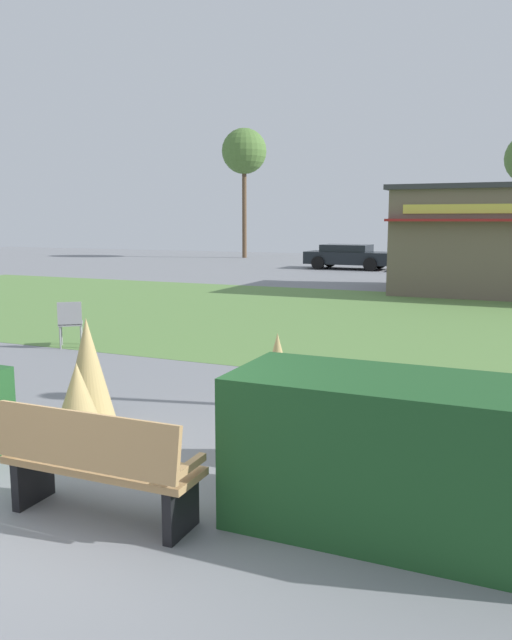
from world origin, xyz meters
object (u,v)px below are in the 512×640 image
at_px(park_bench, 97,464).
at_px(cafe_chair_west, 70,320).
at_px(parked_car_center_slot, 462,259).
at_px(tree_right_bg, 244,152).
at_px(parked_car_west_slot, 349,256).

distance_m(park_bench, cafe_chair_west, 7.44).
relative_size(parked_car_center_slot, tree_right_bg, 0.54).
bearing_deg(parked_car_west_slot, tree_right_bg, 143.30).
xyz_separation_m(cafe_chair_west, tree_right_bg, (-9.05, 27.62, 6.03)).
bearing_deg(park_bench, parked_car_center_slot, 90.02).
height_order(cafe_chair_west, tree_right_bg, tree_right_bg).
bearing_deg(cafe_chair_west, tree_right_bg, 108.15).
distance_m(cafe_chair_west, parked_car_west_slot, 21.21).
distance_m(cafe_chair_west, tree_right_bg, 29.68).
xyz_separation_m(park_bench, tree_right_bg, (-13.97, 33.21, 6.08)).
bearing_deg(parked_car_center_slot, park_bench, -89.98).
xyz_separation_m(cafe_chair_west, parked_car_west_slot, (-0.45, 21.20, 0.12)).
distance_m(parked_car_west_slot, tree_right_bg, 12.26).
relative_size(park_bench, parked_car_center_slot, 0.39).
relative_size(park_bench, tree_right_bg, 0.21).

